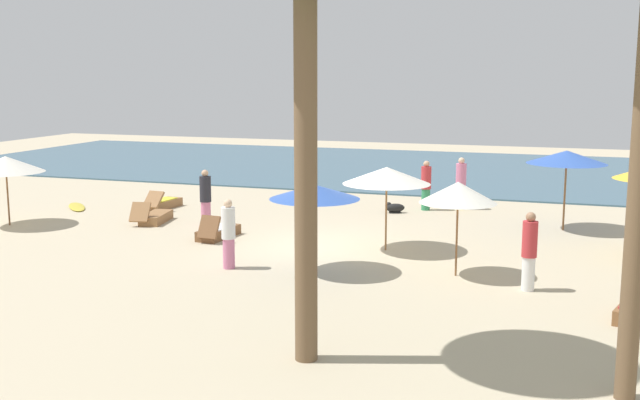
{
  "coord_description": "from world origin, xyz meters",
  "views": [
    {
      "loc": [
        6.15,
        -18.68,
        4.58
      ],
      "look_at": [
        -0.44,
        0.94,
        1.1
      ],
      "focal_mm": 42.88,
      "sensor_mm": 36.0,
      "label": 1
    }
  ],
  "objects_px": {
    "umbrella_2": "(6,164)",
    "person_2": "(206,198)",
    "dog": "(394,208)",
    "umbrella_5": "(387,176)",
    "lounger_3": "(218,232)",
    "lounger_1": "(154,217)",
    "person_4": "(461,183)",
    "person_5": "(529,251)",
    "umbrella_0": "(567,157)",
    "umbrella_6": "(458,192)",
    "umbrella_4": "(315,192)",
    "lounger_2": "(162,203)",
    "lounger_4": "(639,310)",
    "person_0": "(228,234)",
    "person_1": "(426,185)",
    "surfboard": "(77,207)"
  },
  "relations": [
    {
      "from": "lounger_2",
      "to": "lounger_4",
      "type": "relative_size",
      "value": 0.99
    },
    {
      "from": "umbrella_0",
      "to": "lounger_3",
      "type": "bearing_deg",
      "value": -154.92
    },
    {
      "from": "person_5",
      "to": "umbrella_0",
      "type": "bearing_deg",
      "value": 85.13
    },
    {
      "from": "person_4",
      "to": "dog",
      "type": "xyz_separation_m",
      "value": [
        -1.96,
        -1.37,
        -0.72
      ]
    },
    {
      "from": "person_4",
      "to": "surfboard",
      "type": "relative_size",
      "value": 1.03
    },
    {
      "from": "person_0",
      "to": "person_5",
      "type": "height_order",
      "value": "person_5"
    },
    {
      "from": "lounger_3",
      "to": "person_0",
      "type": "distance_m",
      "value": 3.43
    },
    {
      "from": "lounger_3",
      "to": "person_5",
      "type": "relative_size",
      "value": 0.99
    },
    {
      "from": "umbrella_6",
      "to": "person_4",
      "type": "height_order",
      "value": "umbrella_6"
    },
    {
      "from": "person_5",
      "to": "dog",
      "type": "xyz_separation_m",
      "value": [
        -4.74,
        7.94,
        -0.69
      ]
    },
    {
      "from": "person_1",
      "to": "person_5",
      "type": "distance_m",
      "value": 9.59
    },
    {
      "from": "person_2",
      "to": "dog",
      "type": "relative_size",
      "value": 2.45
    },
    {
      "from": "lounger_4",
      "to": "umbrella_4",
      "type": "bearing_deg",
      "value": 169.16
    },
    {
      "from": "umbrella_4",
      "to": "dog",
      "type": "distance_m",
      "value": 8.12
    },
    {
      "from": "umbrella_6",
      "to": "lounger_3",
      "type": "xyz_separation_m",
      "value": [
        -6.9,
        1.86,
        -1.74
      ]
    },
    {
      "from": "person_0",
      "to": "umbrella_5",
      "type": "bearing_deg",
      "value": 44.4
    },
    {
      "from": "umbrella_2",
      "to": "lounger_2",
      "type": "distance_m",
      "value": 5.21
    },
    {
      "from": "umbrella_0",
      "to": "umbrella_4",
      "type": "relative_size",
      "value": 1.12
    },
    {
      "from": "umbrella_2",
      "to": "person_2",
      "type": "distance_m",
      "value": 6.05
    },
    {
      "from": "lounger_1",
      "to": "lounger_2",
      "type": "xyz_separation_m",
      "value": [
        -1.03,
        2.22,
        0.01
      ]
    },
    {
      "from": "umbrella_5",
      "to": "person_1",
      "type": "bearing_deg",
      "value": 91.12
    },
    {
      "from": "umbrella_4",
      "to": "lounger_2",
      "type": "bearing_deg",
      "value": 140.86
    },
    {
      "from": "person_4",
      "to": "dog",
      "type": "height_order",
      "value": "person_4"
    },
    {
      "from": "lounger_2",
      "to": "person_4",
      "type": "bearing_deg",
      "value": 17.94
    },
    {
      "from": "umbrella_2",
      "to": "umbrella_0",
      "type": "bearing_deg",
      "value": 16.14
    },
    {
      "from": "umbrella_0",
      "to": "dog",
      "type": "bearing_deg",
      "value": 168.11
    },
    {
      "from": "umbrella_6",
      "to": "person_4",
      "type": "bearing_deg",
      "value": 97.64
    },
    {
      "from": "umbrella_5",
      "to": "dog",
      "type": "relative_size",
      "value": 3.26
    },
    {
      "from": "person_2",
      "to": "surfboard",
      "type": "xyz_separation_m",
      "value": [
        -5.61,
        1.38,
        -0.82
      ]
    },
    {
      "from": "umbrella_0",
      "to": "umbrella_2",
      "type": "height_order",
      "value": "umbrella_0"
    },
    {
      "from": "umbrella_2",
      "to": "lounger_1",
      "type": "bearing_deg",
      "value": 23.91
    },
    {
      "from": "lounger_4",
      "to": "person_2",
      "type": "height_order",
      "value": "person_2"
    },
    {
      "from": "umbrella_6",
      "to": "surfboard",
      "type": "height_order",
      "value": "umbrella_6"
    },
    {
      "from": "umbrella_4",
      "to": "lounger_1",
      "type": "relative_size",
      "value": 1.19
    },
    {
      "from": "lounger_1",
      "to": "person_4",
      "type": "relative_size",
      "value": 1.0
    },
    {
      "from": "umbrella_5",
      "to": "person_1",
      "type": "xyz_separation_m",
      "value": [
        -0.12,
        6.11,
        -1.12
      ]
    },
    {
      "from": "lounger_3",
      "to": "lounger_4",
      "type": "relative_size",
      "value": 0.95
    },
    {
      "from": "dog",
      "to": "lounger_2",
      "type": "bearing_deg",
      "value": -167.16
    },
    {
      "from": "lounger_2",
      "to": "person_0",
      "type": "height_order",
      "value": "person_0"
    },
    {
      "from": "lounger_2",
      "to": "umbrella_6",
      "type": "bearing_deg",
      "value": -27.08
    },
    {
      "from": "person_2",
      "to": "surfboard",
      "type": "height_order",
      "value": "person_2"
    },
    {
      "from": "person_5",
      "to": "surfboard",
      "type": "xyz_separation_m",
      "value": [
        -15.23,
        5.4,
        -0.82
      ]
    },
    {
      "from": "umbrella_5",
      "to": "lounger_3",
      "type": "bearing_deg",
      "value": -178.76
    },
    {
      "from": "umbrella_2",
      "to": "umbrella_6",
      "type": "relative_size",
      "value": 1.04
    },
    {
      "from": "lounger_4",
      "to": "person_1",
      "type": "xyz_separation_m",
      "value": [
        -5.97,
        10.09,
        0.66
      ]
    },
    {
      "from": "umbrella_0",
      "to": "person_1",
      "type": "distance_m",
      "value": 5.03
    },
    {
      "from": "umbrella_2",
      "to": "person_4",
      "type": "bearing_deg",
      "value": 29.5
    },
    {
      "from": "umbrella_2",
      "to": "dog",
      "type": "xyz_separation_m",
      "value": [
        10.57,
        5.72,
        -1.68
      ]
    },
    {
      "from": "person_0",
      "to": "person_2",
      "type": "height_order",
      "value": "person_2"
    },
    {
      "from": "lounger_4",
      "to": "person_4",
      "type": "relative_size",
      "value": 1.01
    }
  ]
}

